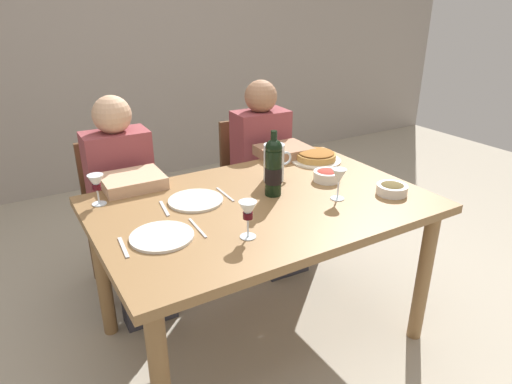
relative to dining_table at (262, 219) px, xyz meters
name	(u,v)px	position (x,y,z in m)	size (l,w,h in m)	color
ground_plane	(261,333)	(0.00, 0.00, -0.67)	(8.00, 8.00, 0.00)	#B2A893
back_wall	(105,25)	(0.00, 2.53, 0.73)	(8.00, 0.10, 2.80)	#A3998E
dining_table	(262,219)	(0.00, 0.00, 0.00)	(1.50, 1.00, 0.76)	olive
wine_bottle	(273,167)	(0.08, 0.04, 0.23)	(0.08, 0.08, 0.31)	black
water_pitcher	(274,164)	(0.19, 0.19, 0.18)	(0.16, 0.10, 0.19)	silver
baked_tart	(316,156)	(0.55, 0.31, 0.12)	(0.29, 0.29, 0.06)	silver
salad_bowl	(327,175)	(0.41, 0.04, 0.12)	(0.14, 0.14, 0.06)	white
olive_bowl	(392,188)	(0.57, -0.24, 0.12)	(0.14, 0.14, 0.05)	white
wine_glass_left_diner	(96,184)	(-0.65, 0.35, 0.19)	(0.07, 0.07, 0.14)	silver
wine_glass_right_diner	(339,177)	(0.31, -0.16, 0.20)	(0.07, 0.07, 0.15)	silver
wine_glass_centre	(248,212)	(-0.22, -0.26, 0.20)	(0.07, 0.07, 0.15)	silver
dinner_plate_left_setting	(196,200)	(-0.26, 0.15, 0.10)	(0.25, 0.25, 0.01)	silver
dinner_plate_right_setting	(162,236)	(-0.51, -0.09, 0.10)	(0.25, 0.25, 0.01)	white
fork_left_setting	(164,208)	(-0.41, 0.15, 0.09)	(0.16, 0.01, 0.01)	silver
knife_left_setting	(225,194)	(-0.11, 0.15, 0.09)	(0.18, 0.01, 0.01)	silver
knife_right_setting	(198,228)	(-0.36, -0.09, 0.09)	(0.18, 0.01, 0.01)	silver
spoon_right_setting	(123,247)	(-0.66, -0.09, 0.09)	(0.16, 0.01, 0.01)	silver
chair_left	(119,205)	(-0.45, 0.87, -0.17)	(0.41, 0.41, 0.87)	brown
diner_left	(128,201)	(-0.45, 0.63, -0.05)	(0.34, 0.51, 1.16)	#8E3D42
chair_right	(252,176)	(0.45, 0.87, -0.17)	(0.42, 0.42, 0.87)	brown
diner_right	(269,171)	(0.44, 0.64, -0.05)	(0.35, 0.51, 1.16)	#8E3D42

